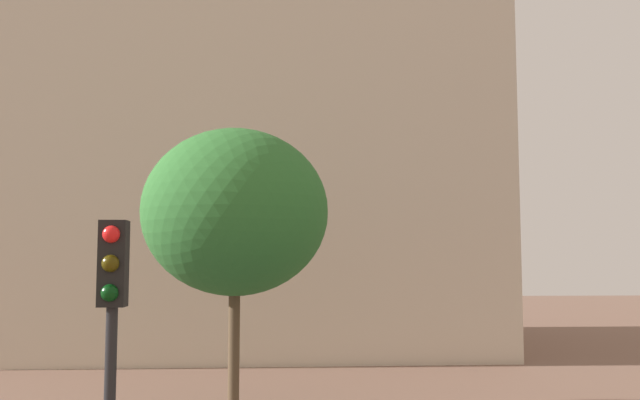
# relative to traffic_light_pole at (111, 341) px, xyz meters

# --- Properties ---
(landmark_building) EXTENTS (22.99, 14.26, 33.66)m
(landmark_building) POSITION_rel_traffic_light_pole_xyz_m (-0.43, 24.49, 7.72)
(landmark_building) COLOR beige
(landmark_building) RESTS_ON ground_plane
(traffic_light_pole) EXTENTS (0.28, 0.34, 4.22)m
(traffic_light_pole) POSITION_rel_traffic_light_pole_xyz_m (0.00, 0.00, 0.00)
(traffic_light_pole) COLOR black
(traffic_light_pole) RESTS_ON ground_plane
(tree_curb_far) EXTENTS (4.48, 4.48, 6.99)m
(tree_curb_far) POSITION_rel_traffic_light_pole_xyz_m (0.75, 9.26, 2.00)
(tree_curb_far) COLOR brown
(tree_curb_far) RESTS_ON ground_plane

